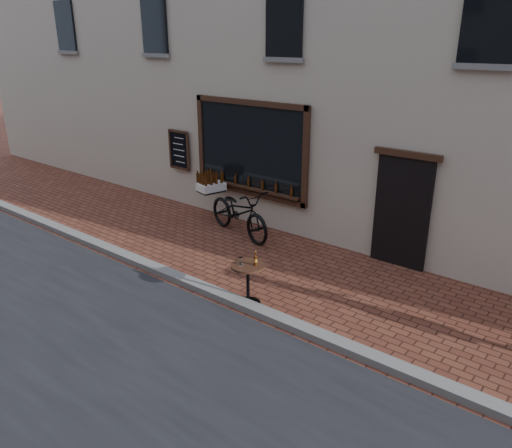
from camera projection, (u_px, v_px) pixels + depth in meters
The scene contains 5 objects.
ground at pixel (210, 301), 8.66m from camera, with size 90.00×90.00×0.00m, color #58291C.
kerb at pixel (217, 294), 8.78m from camera, with size 90.00×0.25×0.12m, color slate.
shop_building at pixel (395, 5), 11.64m from camera, with size 28.00×6.20×10.00m.
cargo_bicycle at pixel (238, 211), 11.37m from camera, with size 2.61×1.30×1.21m.
bistro_table at pixel (248, 276), 8.39m from camera, with size 0.58×0.58×1.00m.
Camera 1 is at (5.39, -5.45, 4.32)m, focal length 35.00 mm.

